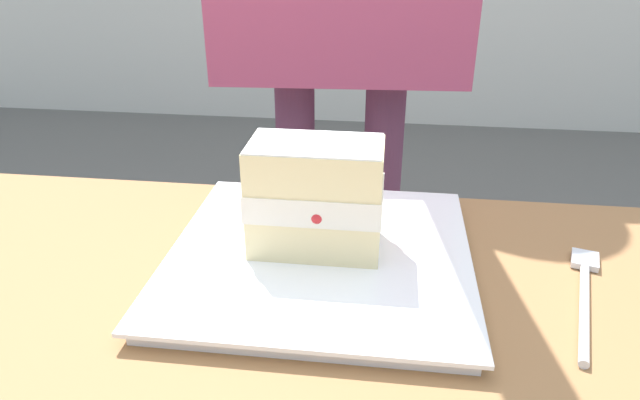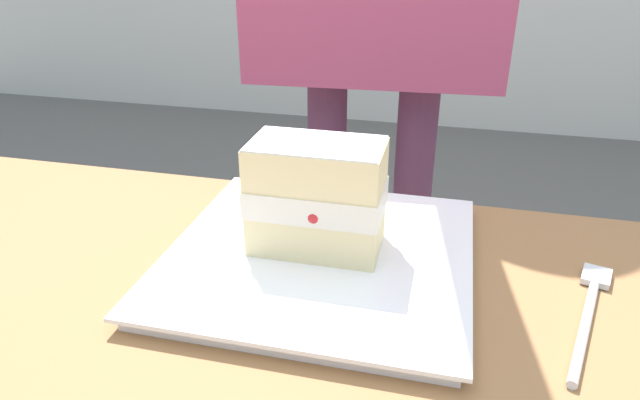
% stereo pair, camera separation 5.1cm
% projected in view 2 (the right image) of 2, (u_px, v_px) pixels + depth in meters
% --- Properties ---
extents(dessert_plate, '(0.28, 0.28, 0.02)m').
position_uv_depth(dessert_plate, '(320.00, 257.00, 0.54)').
color(dessert_plate, white).
rests_on(dessert_plate, patio_table).
extents(cake_slice, '(0.12, 0.07, 0.10)m').
position_uv_depth(cake_slice, '(317.00, 197.00, 0.52)').
color(cake_slice, beige).
rests_on(cake_slice, dessert_plate).
extents(dessert_fork, '(0.06, 0.17, 0.01)m').
position_uv_depth(dessert_fork, '(589.00, 310.00, 0.47)').
color(dessert_fork, silver).
rests_on(dessert_fork, patio_table).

